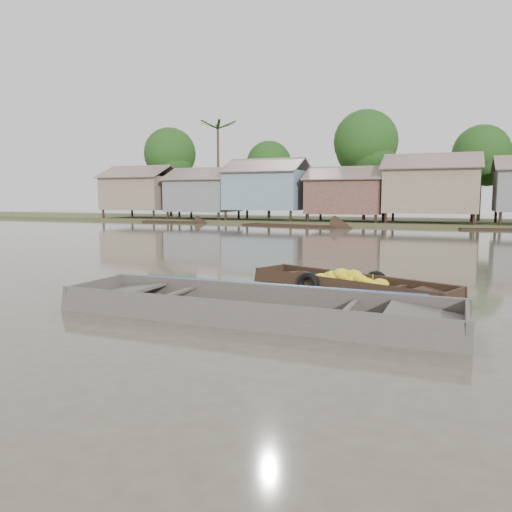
% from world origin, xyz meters
% --- Properties ---
extents(ground, '(120.00, 120.00, 0.00)m').
position_xyz_m(ground, '(0.00, 0.00, 0.00)').
color(ground, '#4F493D').
rests_on(ground, ground).
extents(riverbank, '(120.00, 12.47, 10.22)m').
position_xyz_m(riverbank, '(3.03, 31.86, 3.07)').
color(riverbank, '#384723').
rests_on(riverbank, ground).
extents(banana_boat, '(5.09, 3.06, 0.68)m').
position_xyz_m(banana_boat, '(1.90, 1.31, 0.13)').
color(banana_boat, black).
rests_on(banana_boat, ground).
extents(viewer_boat, '(7.27, 2.00, 0.58)m').
position_xyz_m(viewer_boat, '(0.88, -1.88, 0.06)').
color(viewer_boat, '#49433D').
rests_on(viewer_boat, ground).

